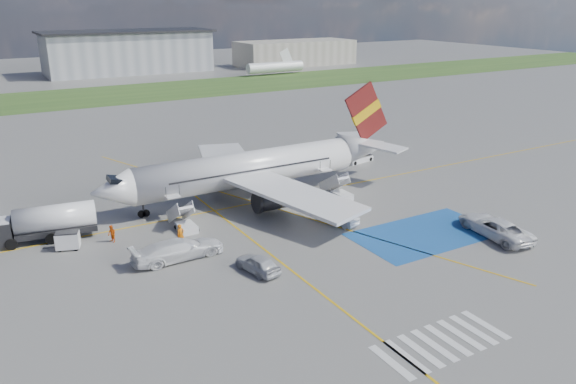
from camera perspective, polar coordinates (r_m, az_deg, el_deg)
name	(u,v)px	position (r m, az deg, el deg)	size (l,w,h in m)	color
ground	(315,241)	(52.64, 2.75, -4.96)	(400.00, 400.00, 0.00)	#60605E
grass_strip	(92,96)	(139.38, -19.33, 9.15)	(400.00, 30.00, 0.01)	#2D4C1E
taxiway_line_main	(256,203)	(62.28, -3.28, -1.08)	(120.00, 0.20, 0.01)	gold
taxiway_line_cross	(332,302)	(42.75, 4.45, -11.04)	(0.20, 60.00, 0.01)	gold
taxiway_line_diag	(256,203)	(62.28, -3.28, -1.08)	(0.20, 60.00, 0.01)	gold
staging_box	(425,234)	(55.63, 13.72, -4.15)	(14.00, 8.00, 0.01)	#184D95
crosswalk	(441,343)	(39.46, 15.28, -14.54)	(9.00, 4.00, 0.01)	silver
terminal_centre	(128,52)	(181.88, -15.92, 13.47)	(48.00, 18.00, 12.00)	gray
terminal_east	(295,53)	(197.17, 0.74, 13.97)	(40.00, 16.00, 8.00)	gray
airliner	(259,167)	(63.56, -2.95, 2.56)	(36.81, 32.95, 11.92)	silver
airstairs_fwd	(185,224)	(55.74, -10.44, -3.17)	(1.90, 5.20, 3.60)	silver
airstairs_aft	(340,192)	(63.85, 5.28, -0.03)	(1.90, 5.20, 3.60)	silver
fuel_tanker	(42,226)	(56.95, -23.71, -3.21)	(9.96, 3.96, 3.31)	black
gpu_cart	(68,241)	(54.32, -21.46, -4.69)	(2.30, 1.84, 1.68)	silver
belt_loader	(360,160)	(78.34, 7.28, 3.29)	(4.74, 2.39, 1.37)	silver
car_silver_a	(258,263)	(46.64, -3.09, -7.25)	(1.78, 4.41, 1.50)	#B7B9BE
car_silver_b	(339,218)	(56.32, 5.23, -2.61)	(1.46, 4.19, 1.38)	#ADAEB4
van_white_a	(495,224)	(56.78, 20.28, -3.06)	(2.90, 6.28, 2.36)	white
van_white_b	(178,246)	(49.51, -11.12, -5.42)	(2.48, 6.10, 2.39)	silver
crew_fwd	(181,234)	(52.39, -10.86, -4.26)	(0.71, 0.47, 1.95)	orange
crew_nose	(112,234)	(54.43, -17.46, -4.09)	(0.80, 0.63, 1.65)	#E2560B
crew_aft	(312,201)	(59.98, 2.46, -0.92)	(1.10, 0.46, 1.87)	orange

